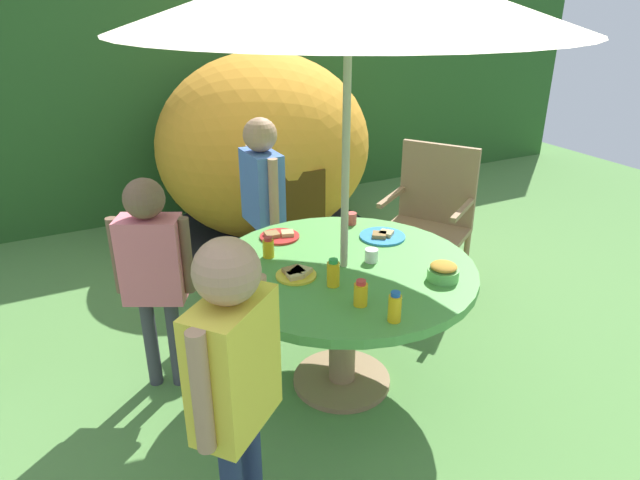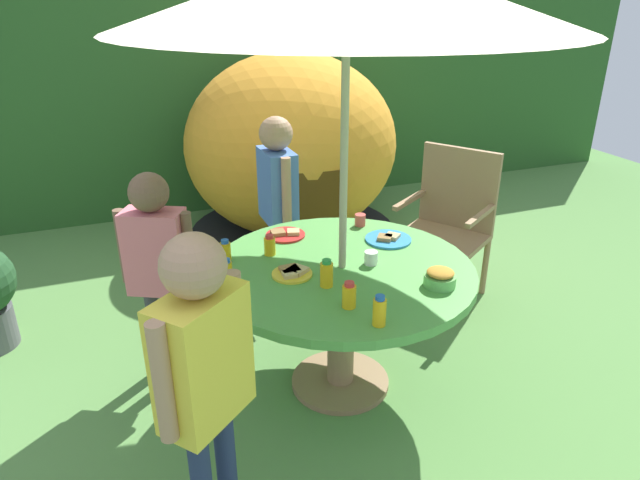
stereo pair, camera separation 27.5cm
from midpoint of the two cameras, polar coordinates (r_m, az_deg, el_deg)
The scene contains 20 objects.
ground_plane at distance 3.11m, azimuth 4.65°, elevation -14.43°, with size 10.00×10.00×0.02m, color #548442.
hedge_backdrop at distance 5.58m, azimuth -9.54°, elevation 13.86°, with size 9.00×0.70×1.95m, color #285623.
garden_table at distance 2.79m, azimuth 5.05°, elevation -5.04°, with size 1.29×1.29×0.70m.
wooden_chair at distance 3.86m, azimuth 14.97°, elevation 2.25°, with size 0.66×0.69×0.99m.
dome_tent at distance 4.69m, azimuth -1.20°, elevation 9.39°, with size 1.97×1.97×1.50m.
child_in_blue_shirt at distance 3.57m, azimuth -2.11°, elevation 5.37°, with size 0.21×0.42×1.23m.
child_in_pink_shirt at distance 2.88m, azimuth -13.61°, elevation -1.26°, with size 0.35×0.28×1.14m.
child_in_yellow_shirt at distance 1.92m, azimuth -7.71°, elevation -11.95°, with size 0.36×0.35×1.25m.
snack_bowl at distance 2.62m, azimuth 15.01°, elevation -3.79°, with size 0.15×0.15×0.09m.
plate_front_edge at distance 3.05m, azimuth -0.96°, elevation 0.53°, with size 0.21×0.21×0.03m.
plate_center_back at distance 2.63m, azimuth 0.18°, elevation -3.40°, with size 0.19×0.19×0.03m.
plate_far_left at distance 3.04m, azimuth 9.50°, elevation 0.07°, with size 0.25×0.25×0.03m.
juice_bottle_near_left at distance 2.83m, azimuth -2.33°, elevation -0.62°, with size 0.06×0.06×0.11m.
juice_bottle_near_right at distance 2.58m, azimuth -6.36°, elevation -3.20°, with size 0.05×0.05×0.11m.
juice_bottle_far_right at distance 2.52m, azimuth 3.80°, elevation -3.51°, with size 0.06×0.06×0.13m.
juice_bottle_center_front at distance 2.38m, azimuth 6.30°, elevation -5.68°, with size 0.06×0.06×0.12m.
juice_bottle_mid_left at distance 2.79m, azimuth -6.76°, elevation -1.14°, with size 0.05×0.05×0.11m.
juice_bottle_mid_right at distance 2.27m, azimuth 9.53°, elevation -7.21°, with size 0.05×0.05×0.13m.
cup_near at distance 2.76m, azimuth 8.03°, elevation -1.86°, with size 0.07×0.07×0.06m, color white.
cup_far at distance 3.20m, azimuth 6.54°, elevation 1.98°, with size 0.06×0.06×0.07m, color #E04C47.
Camera 2 is at (-0.97, -2.24, 1.92)m, focal length 31.68 mm.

